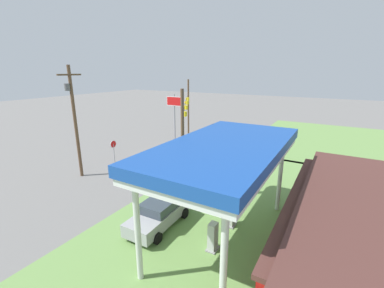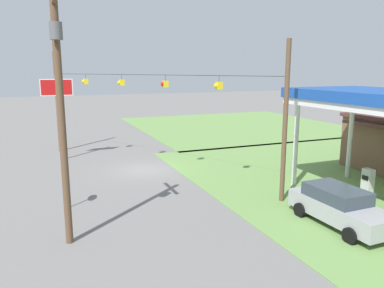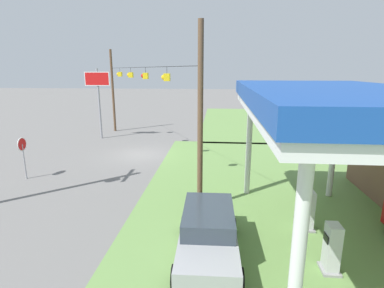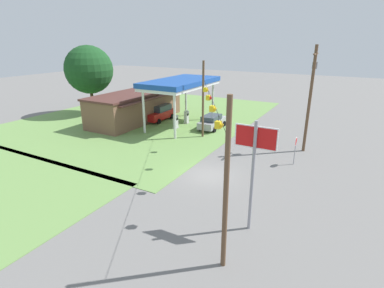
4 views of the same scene
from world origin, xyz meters
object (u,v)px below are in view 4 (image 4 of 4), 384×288
object	(u,v)px
fuel_pump_near	(176,122)
stop_sign_roadside	(296,145)
gas_station_canopy	(181,84)
car_at_pumps_front	(212,121)
car_at_pumps_rear	(160,113)
stop_sign_overhead	(254,153)
utility_pole_main	(311,94)
fuel_pump_far	(186,118)
tree_behind_station	(89,70)
gas_station_store	(136,106)

from	to	relation	value
fuel_pump_near	stop_sign_roadside	world-z (taller)	stop_sign_roadside
gas_station_canopy	car_at_pumps_front	distance (m)	5.89
car_at_pumps_rear	stop_sign_overhead	distance (m)	25.73
stop_sign_roadside	gas_station_canopy	bearing A→B (deg)	-111.45
car_at_pumps_front	stop_sign_roadside	size ratio (longest dim) A/B	1.95
stop_sign_roadside	stop_sign_overhead	bearing A→B (deg)	-1.89
fuel_pump_near	utility_pole_main	world-z (taller)	utility_pole_main
fuel_pump_far	car_at_pumps_front	xyz separation A→B (m)	(-0.51, -3.89, 0.10)
stop_sign_overhead	car_at_pumps_rear	bearing A→B (deg)	46.23
car_at_pumps_rear	stop_sign_roadside	world-z (taller)	stop_sign_roadside
car_at_pumps_front	stop_sign_overhead	bearing A→B (deg)	-149.86
fuel_pump_near	tree_behind_station	size ratio (longest dim) A/B	0.17
stop_sign_overhead	tree_behind_station	world-z (taller)	tree_behind_station
stop_sign_overhead	tree_behind_station	size ratio (longest dim) A/B	0.66
gas_station_canopy	tree_behind_station	size ratio (longest dim) A/B	1.14
gas_station_store	fuel_pump_far	xyz separation A→B (m)	(1.92, -6.55, -1.13)
car_at_pumps_rear	utility_pole_main	bearing A→B (deg)	81.67
stop_sign_roadside	fuel_pump_near	bearing A→B (deg)	-106.96
car_at_pumps_rear	utility_pole_main	distance (m)	19.64
stop_sign_roadside	stop_sign_overhead	distance (m)	11.16
stop_sign_overhead	stop_sign_roadside	bearing A→B (deg)	-1.89
stop_sign_roadside	tree_behind_station	xyz separation A→B (m)	(5.18, 29.41, 4.48)
gas_station_store	stop_sign_roadside	distance (m)	22.04
fuel_pump_near	gas_station_store	bearing A→B (deg)	83.92
fuel_pump_far	stop_sign_overhead	size ratio (longest dim) A/B	0.26
car_at_pumps_front	gas_station_store	bearing A→B (deg)	96.48
fuel_pump_near	stop_sign_roadside	bearing A→B (deg)	-106.96
car_at_pumps_front	car_at_pumps_rear	world-z (taller)	car_at_pumps_rear
fuel_pump_near	car_at_pumps_front	world-z (taller)	car_at_pumps_front
fuel_pump_far	utility_pole_main	distance (m)	16.07
stop_sign_overhead	tree_behind_station	xyz separation A→B (m)	(15.98, 29.06, 1.68)
car_at_pumps_front	tree_behind_station	size ratio (longest dim) A/B	0.51
fuel_pump_near	tree_behind_station	bearing A→B (deg)	87.44
utility_pole_main	gas_station_store	bearing A→B (deg)	86.65
gas_station_store	fuel_pump_near	size ratio (longest dim) A/B	8.58
fuel_pump_far	car_at_pumps_rear	xyz separation A→B (m)	(-0.32, 3.89, 0.26)
fuel_pump_far	tree_behind_station	distance (m)	15.68
car_at_pumps_rear	stop_sign_roadside	size ratio (longest dim) A/B	2.02
car_at_pumps_rear	stop_sign_roadside	distance (m)	19.98
fuel_pump_far	stop_sign_overhead	distance (m)	23.40
car_at_pumps_front	car_at_pumps_rear	distance (m)	7.78
fuel_pump_far	stop_sign_overhead	xyz separation A→B (m)	(-17.95, -14.51, 3.82)
gas_station_store	stop_sign_roadside	bearing A→B (deg)	-103.73
car_at_pumps_rear	gas_station_store	bearing A→B (deg)	-58.70
fuel_pump_near	car_at_pumps_rear	size ratio (longest dim) A/B	0.33
stop_sign_overhead	utility_pole_main	distance (m)	14.81
gas_station_store	stop_sign_roadside	size ratio (longest dim) A/B	5.65
fuel_pump_near	stop_sign_roadside	xyz separation A→B (m)	(-4.54, -14.87, 1.03)
car_at_pumps_front	stop_sign_overhead	world-z (taller)	stop_sign_overhead
car_at_pumps_front	fuel_pump_far	bearing A→B (deg)	81.36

